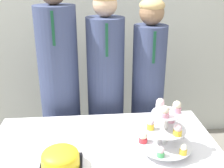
% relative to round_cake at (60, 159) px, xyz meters
% --- Properties ---
extents(wall_back, '(9.00, 0.06, 2.70)m').
position_rel_round_cake_xyz_m(wall_back, '(0.22, 1.53, 0.55)').
color(wall_back, silver).
rests_on(wall_back, ground_plane).
extents(round_cake, '(0.21, 0.21, 0.11)m').
position_rel_round_cake_xyz_m(round_cake, '(0.00, 0.00, 0.00)').
color(round_cake, black).
rests_on(round_cake, table).
extents(cupcake_stand, '(0.29, 0.29, 0.30)m').
position_rel_round_cake_xyz_m(cupcake_stand, '(0.54, 0.09, 0.08)').
color(cupcake_stand, silver).
rests_on(cupcake_stand, table).
extents(student_0, '(0.29, 0.29, 1.63)m').
position_rel_round_cake_xyz_m(student_0, '(-0.06, 0.78, -0.02)').
color(student_0, '#384266').
rests_on(student_0, ground_plane).
extents(student_1, '(0.27, 0.28, 1.54)m').
position_rel_round_cake_xyz_m(student_1, '(0.28, 0.78, -0.06)').
color(student_1, '#384266').
rests_on(student_1, ground_plane).
extents(student_2, '(0.24, 0.25, 1.49)m').
position_rel_round_cake_xyz_m(student_2, '(0.60, 0.78, -0.07)').
color(student_2, '#384266').
rests_on(student_2, ground_plane).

